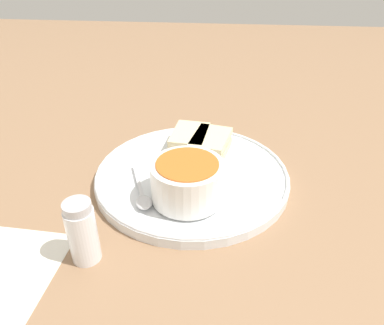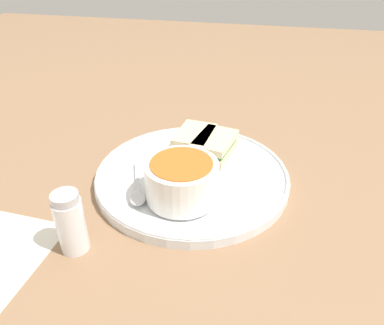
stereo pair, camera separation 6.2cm
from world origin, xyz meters
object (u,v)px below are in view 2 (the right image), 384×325
soup_bowl (180,180)px  sandwich_half_far (195,140)px  sandwich_half_near (214,145)px  salt_shaker (70,223)px  spoon (138,194)px

soup_bowl → sandwich_half_far: soup_bowl is taller
soup_bowl → sandwich_half_near: size_ratio=1.10×
sandwich_half_near → sandwich_half_far: (-0.01, -0.04, 0.00)m
sandwich_half_near → soup_bowl: bearing=-12.6°
soup_bowl → sandwich_half_far: size_ratio=1.16×
sandwich_half_near → salt_shaker: salt_shaker is taller
soup_bowl → sandwich_half_far: bearing=-176.9°
spoon → salt_shaker: 0.12m
sandwich_half_near → sandwich_half_far: same height
sandwich_half_near → salt_shaker: bearing=-30.7°
sandwich_half_far → soup_bowl: bearing=3.1°
spoon → sandwich_half_far: bearing=141.0°
spoon → sandwich_half_near: sandwich_half_near is taller
spoon → salt_shaker: size_ratio=1.34×
spoon → salt_shaker: bearing=-49.1°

